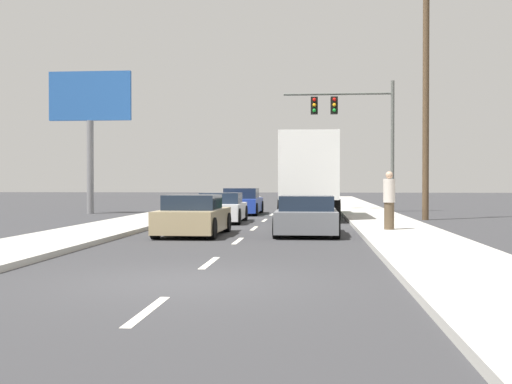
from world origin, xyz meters
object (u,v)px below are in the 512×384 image
car_blue (241,203)px  pedestrian_near_corner (389,200)px  car_gray (307,217)px  car_tan (193,217)px  box_truck (309,172)px  car_white (221,209)px  traffic_signal_mast (349,117)px  roadside_billboard (90,112)px  utility_pole_mid (426,97)px

car_blue → pedestrian_near_corner: bearing=-63.6°
car_blue → car_gray: bearing=-74.9°
car_blue → car_gray: size_ratio=1.14×
car_gray → pedestrian_near_corner: 2.76m
car_tan → box_truck: bearing=69.6°
car_white → car_gray: 7.07m
car_blue → traffic_signal_mast: traffic_signal_mast is taller
car_blue → pedestrian_near_corner: 13.80m
car_tan → box_truck: size_ratio=0.50×
car_white → pedestrian_near_corner: (6.21, -5.44, 0.51)m
car_gray → roadside_billboard: (-11.51, 12.88, 4.80)m
roadside_billboard → utility_pole_mid: bearing=-14.6°
car_gray → utility_pole_mid: 11.06m
traffic_signal_mast → roadside_billboard: size_ratio=0.98×
car_gray → pedestrian_near_corner: (2.63, 0.67, 0.50)m
box_truck → roadside_billboard: roadside_billboard is taller
box_truck → roadside_billboard: size_ratio=1.07×
car_gray → traffic_signal_mast: (2.17, 16.47, 4.73)m
car_blue → roadside_billboard: (-8.00, -0.14, 4.77)m
car_gray → roadside_billboard: roadside_billboard is taller
car_gray → roadside_billboard: 17.93m
utility_pole_mid → roadside_billboard: bearing=165.4°
utility_pole_mid → roadside_billboard: (-16.61, 4.33, 0.00)m
traffic_signal_mast → box_truck: bearing=-106.3°
car_white → traffic_signal_mast: bearing=61.0°
traffic_signal_mast → utility_pole_mid: 8.44m
car_tan → utility_pole_mid: 13.36m
car_gray → pedestrian_near_corner: size_ratio=2.17×
roadside_billboard → car_blue: bearing=1.0°
car_white → roadside_billboard: bearing=139.5°
car_white → car_tan: (0.06, -6.55, 0.02)m
car_white → roadside_billboard: size_ratio=0.54×
car_gray → pedestrian_near_corner: bearing=14.2°
car_blue → car_white: size_ratio=1.13×
car_gray → car_blue: bearing=105.1°
box_truck → roadside_billboard: (-11.54, 3.76, 3.27)m
car_tan → traffic_signal_mast: 18.46m
box_truck → traffic_signal_mast: (2.14, 7.34, 3.20)m
car_white → car_blue: bearing=89.4°
car_gray → car_white: bearing=120.4°
traffic_signal_mast → roadside_billboard: roadside_billboard is taller
traffic_signal_mast → utility_pole_mid: utility_pole_mid is taller
car_tan → pedestrian_near_corner: (6.15, 1.11, 0.50)m
box_truck → traffic_signal_mast: size_ratio=1.09×
car_blue → utility_pole_mid: (8.61, -4.46, 4.77)m
roadside_billboard → car_tan: bearing=-59.1°
car_tan → box_truck: box_truck is taller
box_truck → roadside_billboard: 12.57m
car_gray → traffic_signal_mast: 17.27m
car_gray → utility_pole_mid: size_ratio=0.39×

